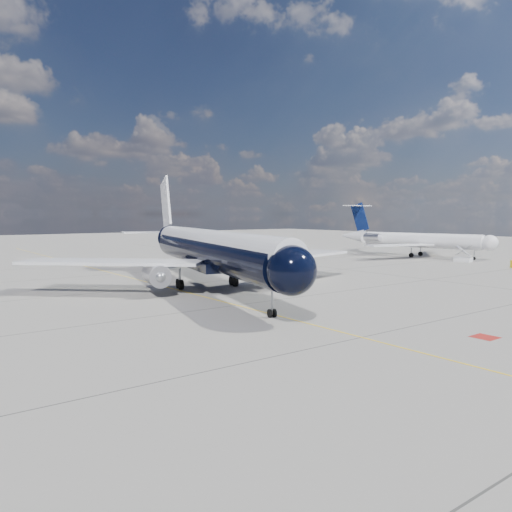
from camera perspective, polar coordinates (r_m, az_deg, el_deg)
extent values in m
plane|color=gray|center=(63.49, -12.52, -2.89)|extent=(320.00, 320.00, 0.00)
cube|color=yellow|center=(59.01, -10.52, -3.43)|extent=(0.16, 160.00, 0.01)
cube|color=maroon|center=(37.87, 24.70, -8.42)|extent=(1.60, 1.60, 0.01)
cylinder|color=black|center=(55.63, -5.17, 0.50)|extent=(13.16, 37.87, 3.81)
sphere|color=black|center=(37.03, 4.08, -1.66)|extent=(4.64, 4.64, 3.81)
cone|color=black|center=(78.39, -10.29, 2.13)|extent=(5.44, 7.75, 3.81)
cylinder|color=white|center=(55.57, -5.18, 1.48)|extent=(12.84, 39.61, 2.97)
cube|color=black|center=(36.79, 4.22, -0.84)|extent=(2.63, 1.76, 0.55)
cube|color=white|center=(55.05, -16.16, -0.66)|extent=(17.61, 16.69, 0.32)
cube|color=white|center=(61.01, 3.90, 0.04)|extent=(19.90, 9.41, 0.32)
cube|color=black|center=(55.76, -5.16, -0.94)|extent=(6.57, 10.76, 1.00)
cylinder|color=silver|center=(52.31, -11.34, -2.11)|extent=(3.32, 5.03, 2.25)
cylinder|color=silver|center=(56.26, 1.81, -1.54)|extent=(3.32, 5.03, 2.25)
sphere|color=gray|center=(50.26, -10.87, -2.39)|extent=(1.34, 1.34, 1.10)
sphere|color=gray|center=(54.35, 2.73, -1.77)|extent=(1.34, 1.34, 1.10)
cube|color=white|center=(52.42, -11.39, -1.27)|extent=(1.01, 3.16, 1.10)
cube|color=white|center=(56.36, 1.73, -0.76)|extent=(1.01, 3.16, 1.10)
cube|color=white|center=(77.83, -10.27, 5.88)|extent=(1.89, 6.24, 8.55)
cube|color=white|center=(78.36, -10.30, 2.72)|extent=(13.43, 6.35, 0.22)
cylinder|color=gray|center=(40.60, 1.84, -5.30)|extent=(0.22, 0.22, 2.11)
cylinder|color=black|center=(40.69, 1.57, -6.57)|extent=(0.35, 0.73, 0.70)
cylinder|color=black|center=(40.85, 2.09, -6.53)|extent=(0.35, 0.73, 0.70)
cylinder|color=gray|center=(56.51, -8.71, -2.38)|extent=(0.32, 0.32, 1.91)
cylinder|color=gray|center=(58.35, -2.57, -2.11)|extent=(0.32, 0.32, 1.91)
cylinder|color=black|center=(56.09, -8.57, -3.26)|extent=(0.71, 1.18, 1.10)
cylinder|color=black|center=(57.15, -8.83, -3.12)|extent=(0.71, 1.18, 1.10)
cylinder|color=black|center=(57.94, -2.38, -2.96)|extent=(0.71, 1.18, 1.10)
cylinder|color=black|center=(58.97, -2.75, -2.82)|extent=(0.71, 1.18, 1.10)
cylinder|color=white|center=(102.49, 18.39, 1.71)|extent=(7.33, 23.27, 2.84)
sphere|color=white|center=(98.14, 25.16, 1.37)|extent=(3.34, 3.34, 2.84)
cone|color=white|center=(109.45, 11.05, 2.27)|extent=(3.82, 5.72, 2.84)
cube|color=black|center=(98.09, 25.23, 1.61)|extent=(2.04, 1.30, 0.47)
cube|color=white|center=(96.27, 16.05, 1.21)|extent=(13.57, 7.01, 0.23)
cube|color=white|center=(109.71, 19.41, 1.54)|extent=(12.32, 10.94, 0.23)
cylinder|color=silver|center=(104.66, 13.15, 2.12)|extent=(2.21, 3.61, 1.58)
cylinder|color=silver|center=(108.55, 14.27, 2.19)|extent=(2.21, 3.61, 1.58)
cube|color=white|center=(105.12, 13.28, 2.13)|extent=(1.36, 1.86, 0.19)
cube|color=white|center=(108.08, 14.14, 2.18)|extent=(1.36, 1.86, 0.19)
cube|color=#091644|center=(108.55, 11.80, 4.32)|extent=(1.12, 4.39, 6.45)
cube|color=white|center=(108.88, 11.53, 5.66)|extent=(8.67, 3.72, 0.17)
cylinder|color=gray|center=(99.07, 23.66, 0.14)|extent=(0.20, 0.20, 1.79)
cylinder|color=black|center=(99.12, 23.64, -0.26)|extent=(0.31, 0.66, 0.63)
cylinder|color=gray|center=(101.13, 17.33, 0.41)|extent=(0.25, 0.25, 1.79)
cylinder|color=gray|center=(104.97, 18.29, 0.54)|extent=(0.25, 0.25, 1.79)
cylinder|color=black|center=(101.18, 17.32, 0.10)|extent=(0.50, 0.93, 0.88)
cylinder|color=black|center=(105.01, 18.28, 0.24)|extent=(0.50, 0.93, 0.88)
cube|color=white|center=(94.91, 22.61, -0.38)|extent=(2.71, 3.11, 0.81)
cube|color=silver|center=(94.79, 22.64, 0.52)|extent=(1.72, 2.78, 1.86)
cylinder|color=gray|center=(94.27, 22.54, 0.61)|extent=(0.65, 2.49, 1.81)
cylinder|color=gray|center=(95.29, 22.74, 0.64)|extent=(0.65, 2.49, 1.81)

